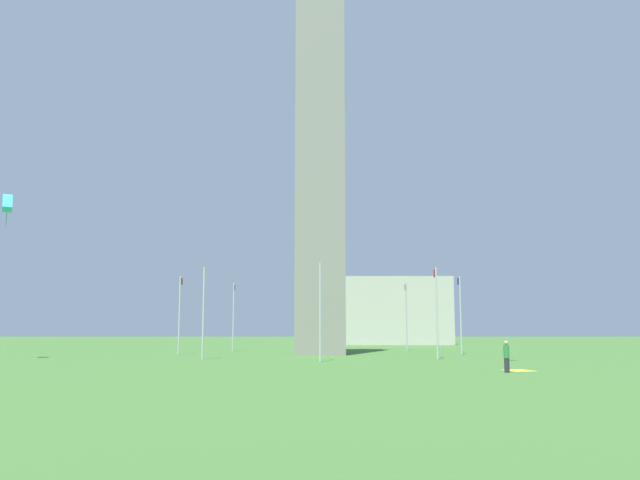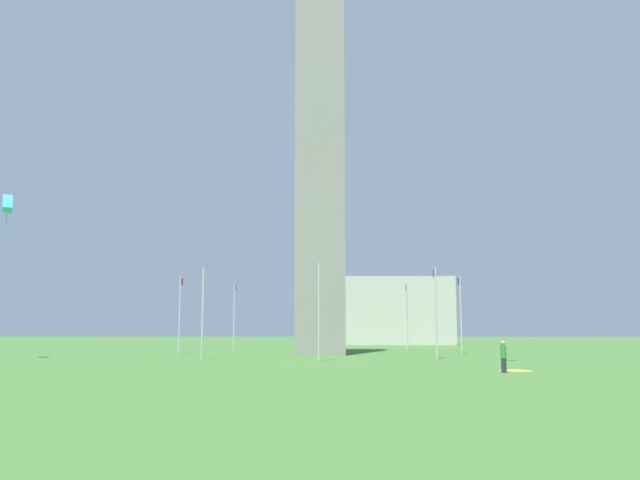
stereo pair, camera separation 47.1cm
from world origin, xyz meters
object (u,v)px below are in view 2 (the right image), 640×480
at_px(flagpole_nw, 407,313).
at_px(distant_building, 389,312).
at_px(flagpole_ne, 234,313).
at_px(kite_cyan_box, 7,204).
at_px(flagpole_se, 203,308).
at_px(obelisk_monument, 320,133).
at_px(flagpole_sw, 436,308).
at_px(flagpole_e, 180,311).
at_px(flagpole_w, 461,311).
at_px(flagpole_s, 319,307).
at_px(picnic_blanket_near_first_person, 516,371).
at_px(person_green_shirt, 504,357).
at_px(flagpole_n, 321,314).

xyz_separation_m(flagpole_nw, distant_building, (36.71, -1.62, 1.01)).
bearing_deg(flagpole_ne, flagpole_nw, -90.00).
bearing_deg(flagpole_ne, kite_cyan_box, 141.12).
bearing_deg(flagpole_se, flagpole_nw, -45.00).
height_order(flagpole_se, kite_cyan_box, kite_cyan_box).
bearing_deg(obelisk_monument, flagpole_se, 134.80).
bearing_deg(flagpole_se, flagpole_sw, -90.00).
distance_m(flagpole_e, kite_cyan_box, 17.96).
relative_size(flagpole_se, flagpole_w, 1.00).
bearing_deg(flagpole_w, flagpole_nw, 22.50).
distance_m(flagpole_se, flagpole_s, 10.19).
bearing_deg(flagpole_ne, picnic_blanket_near_first_person, -147.45).
bearing_deg(person_green_shirt, distant_building, -22.88).
bearing_deg(flagpole_w, flagpole_sw, 157.50).
xyz_separation_m(flagpole_ne, distant_building, (36.71, -20.44, 1.01)).
bearing_deg(flagpole_w, person_green_shirt, 173.64).
relative_size(flagpole_s, flagpole_sw, 1.00).
height_order(flagpole_se, flagpole_nw, same).
xyz_separation_m(flagpole_se, flagpole_w, (9.41, -22.73, 0.00)).
height_order(flagpole_e, flagpole_sw, same).
height_order(person_green_shirt, kite_cyan_box, kite_cyan_box).
relative_size(flagpole_nw, distant_building, 0.35).
xyz_separation_m(flagpole_n, flagpole_se, (-22.73, 9.41, 0.00)).
relative_size(flagpole_s, person_green_shirt, 4.17).
bearing_deg(flagpole_sw, flagpole_w, -22.50).
relative_size(flagpole_sw, flagpole_nw, 1.00).
xyz_separation_m(flagpole_e, flagpole_s, (-13.31, -13.31, 0.00)).
relative_size(flagpole_sw, kite_cyan_box, 2.68).
distance_m(flagpole_nw, picnic_blanket_near_first_person, 33.35).
xyz_separation_m(flagpole_sw, flagpole_nw, (18.83, -0.00, 0.00)).
xyz_separation_m(flagpole_sw, flagpole_w, (9.41, -3.90, 0.00)).
bearing_deg(flagpole_w, flagpole_e, 90.00).
xyz_separation_m(flagpole_se, kite_cyan_box, (-0.93, 15.93, 8.42)).
bearing_deg(flagpole_ne, flagpole_sw, -135.00).
distance_m(flagpole_ne, distant_building, 42.03).
bearing_deg(flagpole_s, picnic_blanket_near_first_person, -131.44).
bearing_deg(flagpole_nw, obelisk_monument, 135.20).
bearing_deg(picnic_blanket_near_first_person, flagpole_ne, 32.55).
bearing_deg(person_green_shirt, flagpole_n, -7.30).
distance_m(flagpole_e, flagpole_w, 26.62).
bearing_deg(flagpole_e, flagpole_w, -90.00).
bearing_deg(kite_cyan_box, picnic_blanket_near_first_person, -109.72).
distance_m(flagpole_w, kite_cyan_box, 40.89).
xyz_separation_m(flagpole_e, distant_building, (46.12, -24.34, 1.01)).
distance_m(flagpole_n, flagpole_sw, 24.60).
bearing_deg(flagpole_n, distant_building, -18.58).
height_order(distant_building, picnic_blanket_near_first_person, distant_building).
bearing_deg(flagpole_sw, obelisk_monument, 45.20).
xyz_separation_m(obelisk_monument, flagpole_se, (-9.35, 9.41, -17.34)).
bearing_deg(flagpole_n, flagpole_nw, -112.50).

